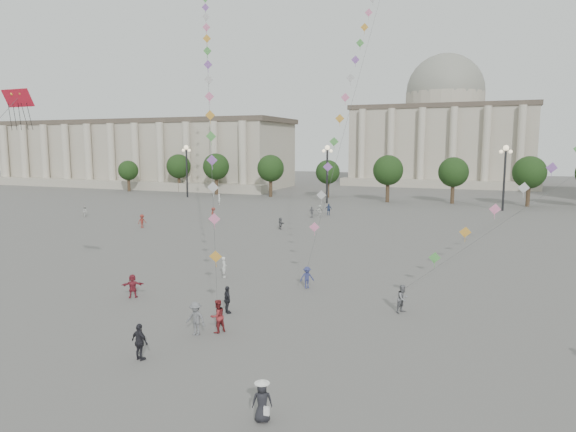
% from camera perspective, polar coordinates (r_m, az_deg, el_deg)
% --- Properties ---
extents(ground, '(360.00, 360.00, 0.00)m').
position_cam_1_polar(ground, '(26.20, -10.65, -16.16)').
color(ground, '#514F4C').
rests_on(ground, ground).
extents(hall_west, '(84.00, 26.22, 17.20)m').
position_cam_1_polar(hall_west, '(144.04, -16.16, 6.68)').
color(hall_west, '#ABA28F').
rests_on(hall_west, ground).
extents(hall_central, '(48.30, 34.30, 35.50)m').
position_cam_1_polar(hall_central, '(149.97, 16.84, 8.91)').
color(hall_central, '#ABA28F').
rests_on(hall_central, ground).
extents(tree_row, '(137.12, 5.12, 8.00)m').
position_cam_1_polar(tree_row, '(99.13, 14.09, 4.61)').
color(tree_row, '#362A1B').
rests_on(tree_row, ground).
extents(lamp_post_far_west, '(2.00, 0.90, 10.65)m').
position_cam_1_polar(lamp_post_far_west, '(107.22, -11.20, 5.97)').
color(lamp_post_far_west, '#262628').
rests_on(lamp_post_far_west, ground).
extents(lamp_post_mid_west, '(2.00, 0.90, 10.65)m').
position_cam_1_polar(lamp_post_mid_west, '(94.44, 4.38, 5.86)').
color(lamp_post_mid_west, '#262628').
rests_on(lamp_post_mid_west, ground).
extents(lamp_post_mid_east, '(2.00, 0.90, 10.65)m').
position_cam_1_polar(lamp_post_mid_east, '(90.22, 22.97, 5.17)').
color(lamp_post_mid_east, '#262628').
rests_on(lamp_post_mid_east, ground).
extents(person_crowd_0, '(1.14, 0.79, 1.79)m').
position_cam_1_polar(person_crowd_0, '(78.61, 4.53, 0.74)').
color(person_crowd_0, navy).
rests_on(person_crowd_0, ground).
extents(person_crowd_1, '(0.98, 0.95, 1.59)m').
position_cam_1_polar(person_crowd_1, '(82.68, -21.62, 0.49)').
color(person_crowd_1, beige).
rests_on(person_crowd_1, ground).
extents(person_crowd_2, '(1.05, 1.30, 1.76)m').
position_cam_1_polar(person_crowd_2, '(68.93, -15.90, -0.56)').
color(person_crowd_2, maroon).
rests_on(person_crowd_2, ground).
extents(person_crowd_4, '(1.14, 1.74, 1.80)m').
position_cam_1_polar(person_crowd_4, '(76.80, 3.54, 0.58)').
color(person_crowd_4, silver).
rests_on(person_crowd_4, ground).
extents(person_crowd_6, '(1.29, 0.81, 1.92)m').
position_cam_1_polar(person_crowd_6, '(29.81, -10.22, -11.15)').
color(person_crowd_6, slate).
rests_on(person_crowd_6, ground).
extents(person_crowd_10, '(0.79, 0.82, 1.89)m').
position_cam_1_polar(person_crowd_10, '(93.08, -7.64, 1.83)').
color(person_crowd_10, white).
rests_on(person_crowd_10, ground).
extents(person_crowd_12, '(1.36, 1.26, 1.52)m').
position_cam_1_polar(person_crowd_12, '(65.19, -0.84, -0.83)').
color(person_crowd_12, '#5D5E62').
rests_on(person_crowd_12, ground).
extents(person_crowd_13, '(0.67, 0.74, 1.69)m').
position_cam_1_polar(person_crowd_13, '(41.96, -7.11, -5.65)').
color(person_crowd_13, silver).
rests_on(person_crowd_13, ground).
extents(person_crowd_16, '(1.03, 0.64, 1.64)m').
position_cam_1_polar(person_crowd_16, '(75.83, 2.65, 0.43)').
color(person_crowd_16, slate).
rests_on(person_crowd_16, ground).
extents(person_crowd_17, '(0.95, 1.36, 1.91)m').
position_cam_1_polar(person_crowd_17, '(73.33, -8.29, 0.21)').
color(person_crowd_17, maroon).
rests_on(person_crowd_17, ground).
extents(tourist_1, '(1.03, 1.04, 1.77)m').
position_cam_1_polar(tourist_1, '(33.19, -6.75, -9.23)').
color(tourist_1, black).
rests_on(tourist_1, ground).
extents(tourist_2, '(1.56, 1.28, 1.68)m').
position_cam_1_polar(tourist_2, '(37.83, -16.88, -7.45)').
color(tourist_2, maroon).
rests_on(tourist_2, ground).
extents(tourist_4, '(1.17, 0.69, 1.87)m').
position_cam_1_polar(tourist_4, '(27.19, -16.14, -13.29)').
color(tourist_4, '#232228').
rests_on(tourist_4, ground).
extents(kite_flyer_0, '(1.06, 1.16, 1.92)m').
position_cam_1_polar(kite_flyer_0, '(30.01, -7.83, -10.96)').
color(kite_flyer_0, maroon).
rests_on(kite_flyer_0, ground).
extents(kite_flyer_1, '(1.22, 1.10, 1.65)m').
position_cam_1_polar(kite_flyer_1, '(38.57, 2.12, -6.84)').
color(kite_flyer_1, navy).
rests_on(kite_flyer_1, ground).
extents(kite_flyer_2, '(1.05, 1.12, 1.82)m').
position_cam_1_polar(kite_flyer_2, '(33.90, 12.63, -8.95)').
color(kite_flyer_2, slate).
rests_on(kite_flyer_2, ground).
extents(hat_person, '(0.94, 0.82, 1.69)m').
position_cam_1_polar(hat_person, '(21.01, -2.88, -19.79)').
color(hat_person, black).
rests_on(hat_person, ground).
extents(dragon_kite, '(3.50, 4.78, 15.54)m').
position_cam_1_polar(dragon_kite, '(35.33, -27.86, 10.27)').
color(dragon_kite, red).
rests_on(dragon_kite, ground).
extents(kite_train_west, '(25.82, 41.97, 63.58)m').
position_cam_1_polar(kite_train_west, '(56.05, -9.09, 20.35)').
color(kite_train_west, '#3F3F3F').
rests_on(kite_train_west, ground).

